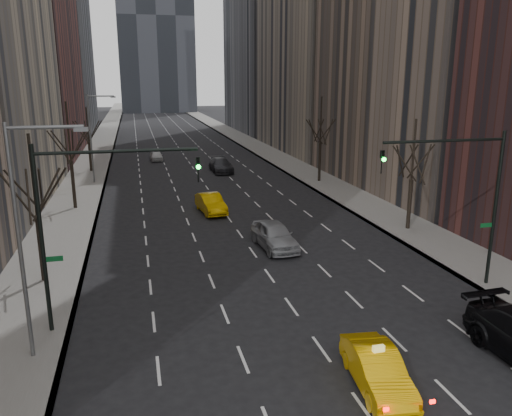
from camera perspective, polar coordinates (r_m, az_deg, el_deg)
sidewalk_left at (r=79.85m, az=-17.57°, el=6.25°), size 4.50×320.00×0.15m
sidewalk_right at (r=81.93m, az=-0.11°, el=7.12°), size 4.50×320.00×0.15m
tree_lw_b at (r=28.30m, az=-23.71°, el=-0.80°), size 3.36×3.50×7.82m
tree_lw_c at (r=43.77m, az=-20.37°, el=4.98°), size 3.36×3.50×8.74m
tree_lw_d at (r=61.59m, az=-18.56°, el=7.19°), size 3.36×3.50×7.36m
tree_rw_b at (r=36.91m, az=17.34°, el=3.10°), size 3.36×3.50×7.82m
tree_rw_c at (r=52.89m, az=7.35°, el=7.26°), size 3.36×3.50×8.74m
traffic_mast_left at (r=21.70m, az=-19.23°, el=0.08°), size 6.69×0.39×8.00m
traffic_mast_right at (r=26.85m, az=23.15°, el=2.37°), size 6.69×0.39×8.00m
streetlight_near at (r=20.01m, az=-24.69°, el=-1.24°), size 2.83×0.22×9.00m
streetlight_far at (r=54.35m, az=-18.06°, el=8.54°), size 2.83×0.22×9.00m
taxi_sedan at (r=18.89m, az=13.67°, el=-17.49°), size 1.96×4.43×1.42m
silver_sedan_ahead at (r=32.18m, az=2.13°, el=-3.12°), size 2.36×5.16×1.72m
far_taxi at (r=40.86m, az=-5.19°, el=0.53°), size 2.16×4.85×1.55m
far_suv_grey at (r=59.02m, az=-4.03°, el=4.91°), size 2.36×5.58×1.61m
far_car_white at (r=68.60m, az=-11.32°, el=5.89°), size 1.67×3.94×1.33m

